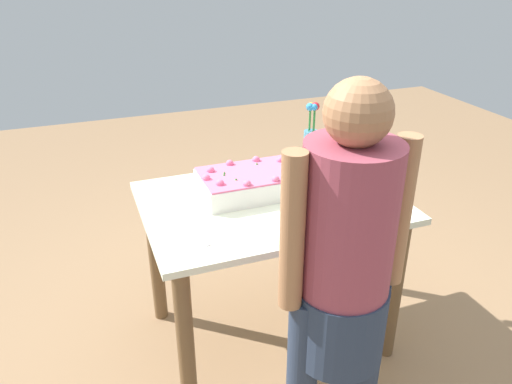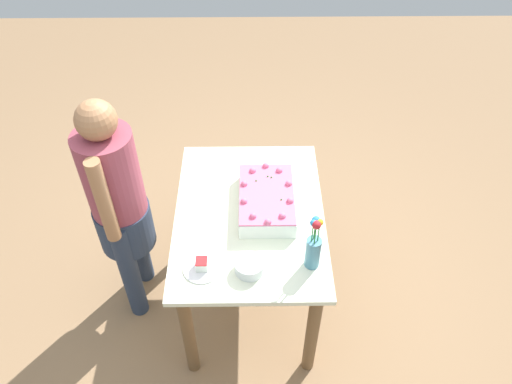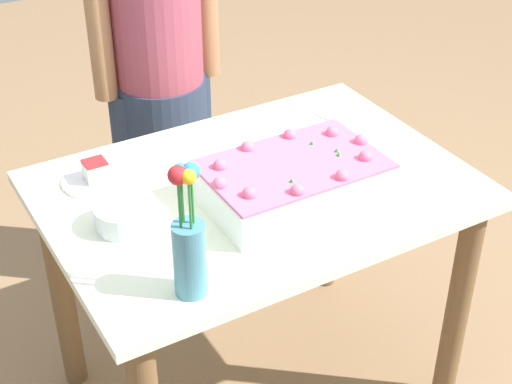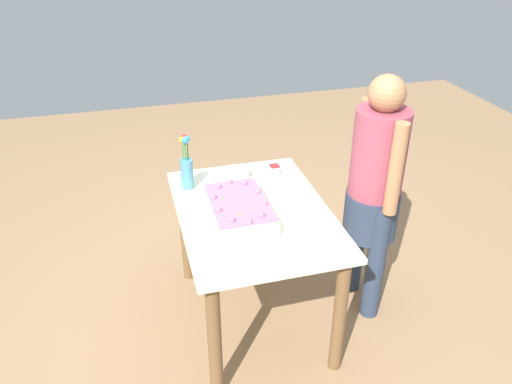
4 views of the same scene
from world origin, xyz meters
The scene contains 8 objects.
ground_plane centered at (0.00, 0.00, 0.00)m, with size 8.00×8.00×0.00m, color #93704D.
dining_table centered at (0.00, 0.00, 0.63)m, with size 1.14×0.81×0.78m.
sheet_cake centered at (-0.05, 0.09, 0.83)m, with size 0.47×0.30×0.13m.
serving_plate_with_slice centered at (0.37, -0.23, 0.80)m, with size 0.19×0.19×0.06m.
cake_knife centered at (-0.39, -0.18, 0.78)m, with size 0.21×0.02×0.00m, color silver.
flower_vase centered at (0.35, 0.31, 0.91)m, with size 0.07×0.07×0.33m.
fruit_bowl centered at (0.38, 0.00, 0.81)m, with size 0.15×0.15×0.06m, color silver.
person_standing centered at (-0.03, -0.71, 0.85)m, with size 0.45×0.31×1.49m.
Camera 2 is at (1.85, 0.02, 2.78)m, focal length 35.00 mm.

